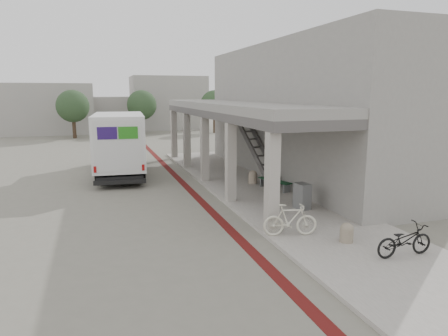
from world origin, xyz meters
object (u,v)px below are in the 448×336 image
object	(u,v)px
fedex_truck	(120,142)
utility_cabinet	(302,196)
bicycle_black	(404,240)
bench	(275,183)
bicycle_cream	(290,220)

from	to	relation	value
fedex_truck	utility_cabinet	xyz separation A→B (m)	(6.11, -9.66, -1.20)
utility_cabinet	bicycle_black	xyz separation A→B (m)	(0.41, -4.89, -0.04)
fedex_truck	utility_cabinet	bearing A→B (deg)	-53.30
utility_cabinet	bicycle_black	world-z (taller)	utility_cabinet
fedex_truck	bench	size ratio (longest dim) A/B	4.31
fedex_truck	bench	world-z (taller)	fedex_truck
bench	fedex_truck	bearing A→B (deg)	116.86
bench	bicycle_cream	distance (m)	6.08
fedex_truck	bicycle_black	xyz separation A→B (m)	(6.52, -14.55, -1.24)
bicycle_cream	bicycle_black	bearing A→B (deg)	-123.56
bench	bicycle_cream	bearing A→B (deg)	-128.79
utility_cabinet	bicycle_cream	bearing A→B (deg)	-135.74
bench	bicycle_black	size ratio (longest dim) A/B	1.10
utility_cabinet	bicycle_black	size ratio (longest dim) A/B	0.57
bench	bicycle_black	xyz separation A→B (m)	(0.06, -8.07, 0.14)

